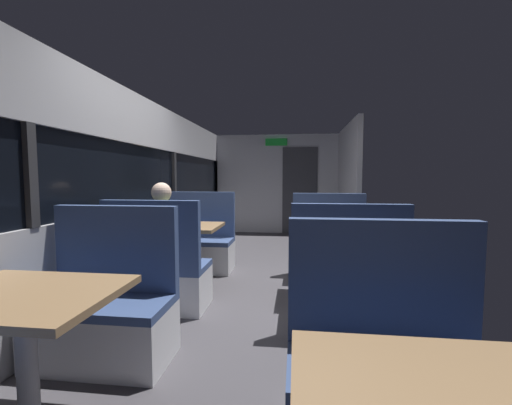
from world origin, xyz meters
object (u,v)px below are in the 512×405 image
object	(u,v)px
bench_near_window_facing_entry	(106,314)
dining_table_rear_aisle	(336,240)
bench_rear_aisle_facing_entry	(329,253)
dining_table_near_window	(24,312)
bench_mid_window_facing_end	(159,276)
seated_passenger	(161,254)
coffee_cup_primary	(354,228)
bench_rear_aisle_facing_end	(346,290)
coffee_cup_secondary	(183,223)
bench_front_aisle_facing_entry	(387,385)
dining_table_mid_window	(182,233)
bench_mid_window_facing_entry	(199,247)

from	to	relation	value
bench_near_window_facing_entry	dining_table_rear_aisle	world-z (taller)	bench_near_window_facing_entry
dining_table_rear_aisle	bench_rear_aisle_facing_entry	xyz separation A→B (m)	(0.00, 0.70, -0.31)
dining_table_near_window	dining_table_rear_aisle	world-z (taller)	same
bench_mid_window_facing_end	seated_passenger	bearing A→B (deg)	90.00
bench_mid_window_facing_end	coffee_cup_primary	xyz separation A→B (m)	(1.95, 0.40, 0.46)
dining_table_rear_aisle	seated_passenger	xyz separation A→B (m)	(-1.79, -0.43, -0.10)
bench_rear_aisle_facing_end	bench_rear_aisle_facing_entry	size ratio (longest dim) A/B	1.00
dining_table_near_window	bench_near_window_facing_entry	distance (m)	0.77
dining_table_near_window	coffee_cup_primary	distance (m)	2.82
bench_rear_aisle_facing_entry	coffee_cup_secondary	xyz separation A→B (m)	(-1.73, -0.65, 0.46)
seated_passenger	coffee_cup_secondary	size ratio (longest dim) A/B	14.00
dining_table_near_window	bench_rear_aisle_facing_end	xyz separation A→B (m)	(1.79, 1.42, -0.31)
bench_rear_aisle_facing_entry	seated_passenger	world-z (taller)	seated_passenger
dining_table_near_window	dining_table_rear_aisle	distance (m)	2.78
coffee_cup_primary	dining_table_near_window	bearing A→B (deg)	-134.00
coffee_cup_primary	bench_mid_window_facing_end	bearing A→B (deg)	-168.49
bench_mid_window_facing_end	bench_front_aisle_facing_entry	world-z (taller)	same
bench_mid_window_facing_end	seated_passenger	xyz separation A→B (m)	(0.00, 0.07, 0.21)
coffee_cup_secondary	seated_passenger	bearing A→B (deg)	-97.55
bench_rear_aisle_facing_entry	bench_mid_window_facing_end	bearing A→B (deg)	-146.19
bench_rear_aisle_facing_end	coffee_cup_secondary	size ratio (longest dim) A/B	12.22
bench_near_window_facing_entry	dining_table_mid_window	distance (m)	1.65
seated_passenger	coffee_cup_primary	size ratio (longest dim) A/B	14.00
bench_rear_aisle_facing_end	coffee_cup_primary	bearing A→B (deg)	74.72
bench_rear_aisle_facing_entry	seated_passenger	distance (m)	2.13
dining_table_mid_window	bench_rear_aisle_facing_entry	xyz separation A→B (m)	(1.79, 0.50, -0.31)
bench_rear_aisle_facing_end	seated_passenger	world-z (taller)	seated_passenger
bench_near_window_facing_entry	bench_mid_window_facing_entry	world-z (taller)	same
bench_rear_aisle_facing_end	coffee_cup_primary	xyz separation A→B (m)	(0.16, 0.60, 0.46)
dining_table_mid_window	coffee_cup_secondary	xyz separation A→B (m)	(0.06, -0.15, 0.15)
bench_rear_aisle_facing_entry	seated_passenger	bearing A→B (deg)	-147.82
bench_mid_window_facing_end	dining_table_near_window	bearing A→B (deg)	-90.00
bench_rear_aisle_facing_entry	dining_table_near_window	bearing A→B (deg)	-122.37
bench_rear_aisle_facing_entry	bench_rear_aisle_facing_end	bearing A→B (deg)	-90.00
dining_table_near_window	dining_table_mid_window	bearing A→B (deg)	90.00
dining_table_near_window	bench_mid_window_facing_entry	xyz separation A→B (m)	(0.00, 3.02, -0.31)
dining_table_near_window	bench_mid_window_facing_end	distance (m)	1.65
bench_rear_aisle_facing_end	bench_near_window_facing_entry	bearing A→B (deg)	-157.94
bench_near_window_facing_entry	coffee_cup_primary	xyz separation A→B (m)	(1.95, 1.32, 0.46)
dining_table_near_window	bench_front_aisle_facing_entry	bearing A→B (deg)	3.18
dining_table_mid_window	seated_passenger	size ratio (longest dim) A/B	0.71
dining_table_mid_window	bench_rear_aisle_facing_entry	world-z (taller)	bench_rear_aisle_facing_entry
bench_rear_aisle_facing_entry	seated_passenger	size ratio (longest dim) A/B	0.87
bench_mid_window_facing_end	bench_rear_aisle_facing_end	distance (m)	1.80
bench_front_aisle_facing_entry	seated_passenger	size ratio (longest dim) A/B	0.87
dining_table_near_window	seated_passenger	bearing A→B (deg)	90.00
bench_mid_window_facing_end	bench_front_aisle_facing_entry	distance (m)	2.35
seated_passenger	coffee_cup_primary	world-z (taller)	seated_passenger
bench_near_window_facing_entry	bench_rear_aisle_facing_end	world-z (taller)	same
bench_mid_window_facing_end	seated_passenger	distance (m)	0.22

